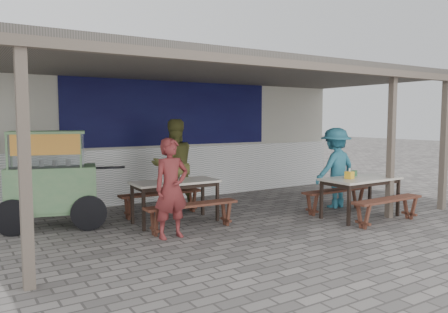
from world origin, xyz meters
name	(u,v)px	position (x,y,z in m)	size (l,w,h in m)	color
ground	(260,224)	(0.00, 0.00, 0.00)	(60.00, 60.00, 0.00)	slate
back_wall	(171,124)	(0.00, 3.58, 1.72)	(9.00, 1.28, 3.50)	#B1AD9E
warung_roof	(232,73)	(0.02, 0.90, 2.71)	(9.00, 4.21, 2.81)	#57514B
table_left	(175,185)	(-1.20, 0.90, 0.67)	(1.54, 0.73, 0.75)	silver
bench_left_street	(192,210)	(-1.22, 0.25, 0.34)	(1.63, 0.33, 0.45)	brown
bench_left_wall	(161,198)	(-1.18, 1.55, 0.34)	(1.63, 0.33, 0.45)	brown
table_right	(361,182)	(1.90, -0.60, 0.67)	(1.51, 0.79, 0.75)	silver
bench_right_street	(388,205)	(1.91, -1.20, 0.34)	(1.60, 0.31, 0.45)	brown
bench_right_wall	(336,195)	(1.89, 0.00, 0.34)	(1.60, 0.31, 0.45)	brown
vendor_cart	(51,176)	(-3.14, 1.67, 0.89)	(2.12, 1.17, 1.64)	#709161
patron_street_side	(171,188)	(-1.69, 0.03, 0.78)	(0.57, 0.37, 1.56)	maroon
patron_wall_side	(174,165)	(-0.75, 1.87, 0.92)	(0.90, 0.70, 1.84)	brown
patron_right_table	(335,168)	(2.22, 0.33, 0.83)	(1.07, 0.62, 1.66)	teal
tissue_box	(349,175)	(1.63, -0.57, 0.82)	(0.13, 0.13, 0.13)	yellow
donation_box	(353,173)	(1.97, -0.36, 0.80)	(0.16, 0.11, 0.11)	#34763C
condiment_jar	(182,177)	(-1.01, 1.01, 0.79)	(0.07, 0.07, 0.08)	silver
condiment_bowl	(163,179)	(-1.40, 1.00, 0.78)	(0.22, 0.22, 0.05)	silver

